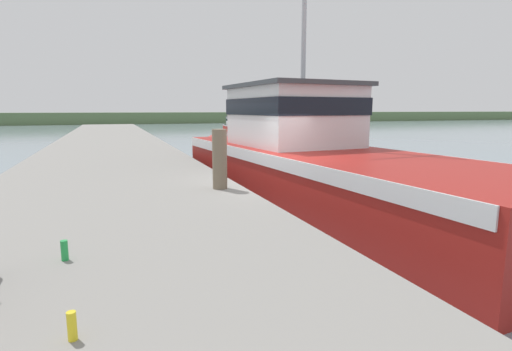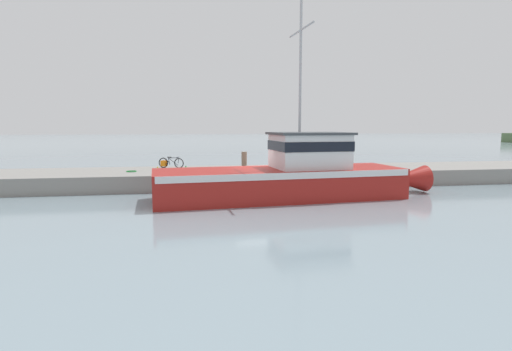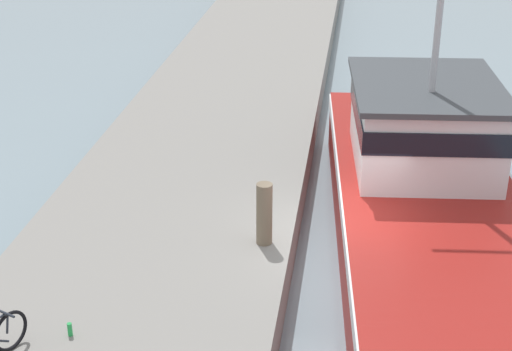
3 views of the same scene
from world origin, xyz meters
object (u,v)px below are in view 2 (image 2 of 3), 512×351
Objects in this scene: mooring_post at (244,163)px; fishing_boat_main at (292,174)px; bicycle_touring at (169,163)px; water_bottle_by_bike at (186,168)px; water_bottle_on_curb at (158,168)px.

fishing_boat_main is at bearing 32.83° from mooring_post.
bicycle_touring is at bearing -129.86° from mooring_post.
mooring_post reaches higher than water_bottle_by_bike.
mooring_post reaches higher than water_bottle_on_curb.
bicycle_touring is 1.55m from water_bottle_by_bike.
mooring_post is at bearing 73.70° from bicycle_touring.
fishing_boat_main is 3.78m from mooring_post.
bicycle_touring is at bearing 153.74° from water_bottle_on_curb.
bicycle_touring reaches higher than water_bottle_by_bike.
fishing_boat_main is 9.10m from water_bottle_on_curb.
water_bottle_on_curb is (0.21, -1.73, -0.00)m from water_bottle_by_bike.
fishing_boat_main is 9.49m from bicycle_touring.
mooring_post is 5.73× the size of water_bottle_on_curb.
water_bottle_on_curb is at bearing -83.17° from water_bottle_by_bike.
fishing_boat_main is 68.53× the size of water_bottle_on_curb.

